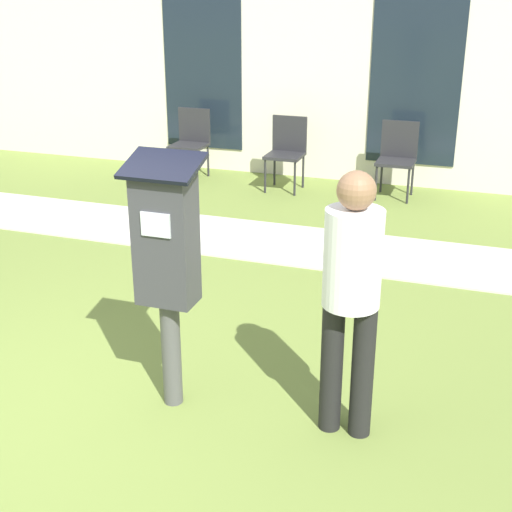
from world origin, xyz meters
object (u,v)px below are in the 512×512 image
object	(u,v)px
outdoor_chair_middle	(287,147)
outdoor_chair_right	(397,153)
outdoor_chair_left	(191,138)
person_standing	(351,287)
parking_meter	(166,252)

from	to	relation	value
outdoor_chair_middle	outdoor_chair_right	xyz separation A→B (m)	(1.35, 0.12, 0.00)
outdoor_chair_middle	outdoor_chair_right	world-z (taller)	same
outdoor_chair_left	outdoor_chair_right	size ratio (longest dim) A/B	1.00
person_standing	outdoor_chair_left	world-z (taller)	person_standing
person_standing	parking_meter	bearing A→B (deg)	-179.78
outdoor_chair_left	outdoor_chair_middle	distance (m)	1.35
person_standing	outdoor_chair_left	size ratio (longest dim) A/B	1.76
outdoor_chair_right	parking_meter	bearing A→B (deg)	-75.03
outdoor_chair_middle	outdoor_chair_right	distance (m)	1.35
parking_meter	outdoor_chair_right	size ratio (longest dim) A/B	1.77
person_standing	outdoor_chair_middle	distance (m)	5.18
outdoor_chair_left	outdoor_chair_middle	world-z (taller)	same
parking_meter	person_standing	distance (m)	1.09
outdoor_chair_middle	person_standing	bearing A→B (deg)	-64.09
outdoor_chair_middle	outdoor_chair_right	size ratio (longest dim) A/B	1.00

